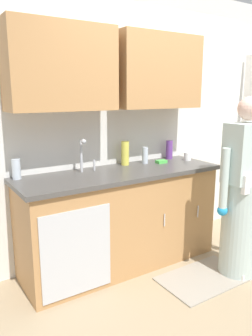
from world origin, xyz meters
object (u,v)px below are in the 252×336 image
Objects in this scene: bottle_dish_liquid at (125,153)px; bottle_cleaner_spray at (145,155)px; bottle_soap at (16,169)px; person_at_sink at (242,202)px; cup_by_sink at (188,156)px; sink at (93,176)px; sponge at (161,162)px; bottle_water_tall at (169,150)px.

bottle_dish_liquid is 0.22m from bottle_cleaner_spray.
bottle_soap is (-1.28, 0.07, 0.00)m from bottle_cleaner_spray.
bottle_dish_liquid is at bearing -0.86° from bottle_soap.
person_at_sink is 19.31× the size of cup_by_sink.
bottle_cleaner_spray is 1.28m from bottle_soap.
bottle_soap is at bearing 174.27° from cup_by_sink.
person_at_sink reaches higher than sink.
sponge is (0.83, 0.07, 0.03)m from sink.
person_at_sink is at bearing -85.98° from bottle_water_tall.
bottle_dish_liquid is 0.59m from bottle_water_tall.
cup_by_sink is (1.76, -0.18, -0.04)m from bottle_soap.
bottle_dish_liquid is 0.40m from sponge.
person_at_sink is 14.73× the size of sponge.
bottle_water_tall is (-0.07, 0.95, 0.35)m from person_at_sink.
bottle_water_tall is (1.05, 0.21, 0.11)m from sink.
cup_by_sink is (0.04, 0.77, 0.29)m from person_at_sink.
bottle_cleaner_spray is (-0.44, 0.88, 0.33)m from person_at_sink.
bottle_dish_liquid reaches higher than bottle_water_tall.
bottle_cleaner_spray is 0.38m from bottle_water_tall.
sponge is at bearing -147.75° from bottle_water_tall.
bottle_dish_liquid is 1.07m from bottle_soap.
bottle_soap is at bearing 161.36° from sink.
bottle_cleaner_spray is (0.21, -0.05, -0.03)m from bottle_dish_liquid.
cup_by_sink is (0.11, -0.18, -0.06)m from bottle_water_tall.
person_at_sink reaches higher than sponge.
bottle_water_tall is at bearing 1.77° from bottle_dish_liquid.
bottle_cleaner_spray is at bearing -169.88° from bottle_water_tall.
cup_by_sink is (0.48, -0.11, -0.04)m from bottle_cleaner_spray.
person_at_sink is at bearing -28.74° from bottle_soap.
sink is 2.93× the size of bottle_cleaner_spray.
bottle_dish_liquid is 2.85× the size of cup_by_sink.
person_at_sink is 1.04m from bottle_cleaner_spray.
person_at_sink is 1.19m from bottle_dish_liquid.
sponge is at bearing -24.77° from bottle_cleaner_spray.
bottle_dish_liquid is at bearing 161.71° from sponge.
bottle_water_tall is (0.38, 0.07, 0.01)m from bottle_cleaner_spray.
person_at_sink reaches higher than cup_by_sink.
bottle_water_tall is 1.16× the size of bottle_soap.
person_at_sink is at bearing -54.88° from bottle_dish_liquid.
sink is 2.49× the size of bottle_water_tall.
sink is 0.65m from bottle_soap.
cup_by_sink is (1.16, 0.03, 0.06)m from sink.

